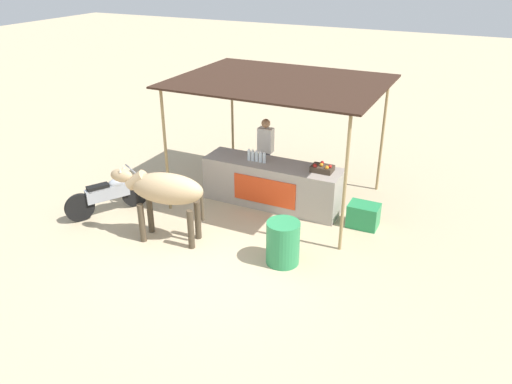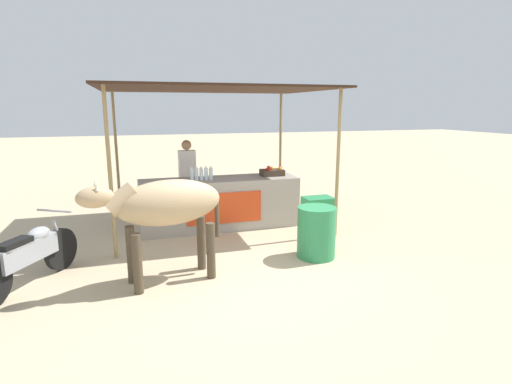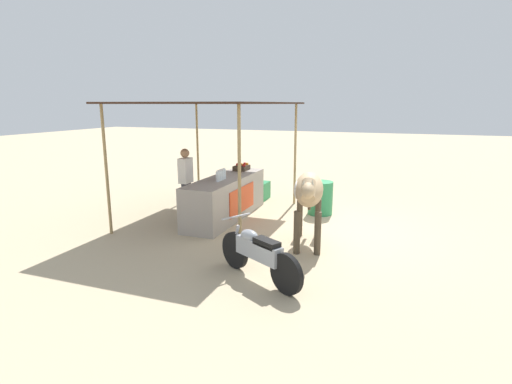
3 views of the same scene
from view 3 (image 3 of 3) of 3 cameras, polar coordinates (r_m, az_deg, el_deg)
ground_plane at (r=8.77m, az=8.97°, el=-5.03°), size 60.00×60.00×0.00m
stall_counter at (r=9.30m, az=-4.30°, el=-0.83°), size 3.00×0.82×0.96m
stall_awning at (r=9.18m, az=-6.27°, el=11.98°), size 4.20×3.20×2.65m
water_bottle_row at (r=8.85m, az=-5.03°, el=2.40°), size 0.43×0.07×0.25m
fruit_crate at (r=10.19m, az=-2.05°, el=3.53°), size 0.44×0.32×0.18m
vendor_behind_counter at (r=9.13m, az=-9.97°, el=1.13°), size 0.34×0.22×1.65m
cooler_box at (r=11.17m, az=0.54°, el=0.20°), size 0.60×0.44×0.48m
water_barrel at (r=9.75m, az=9.17°, el=-0.83°), size 0.59×0.59×0.80m
cow at (r=7.37m, az=7.52°, el=-0.03°), size 1.85×0.79×1.44m
motorcycle_parked at (r=6.07m, az=0.26°, el=-8.68°), size 1.00×1.60×0.90m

